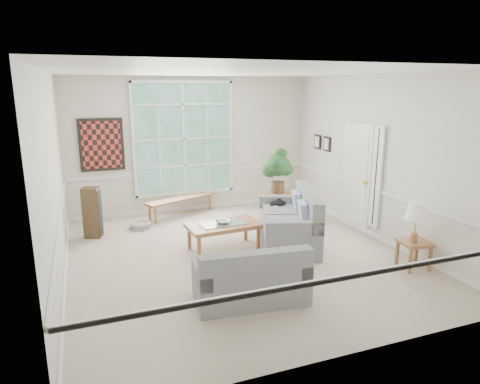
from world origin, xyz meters
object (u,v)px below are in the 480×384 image
(loveseat_right, at_px, (288,218))
(end_table, at_px, (280,207))
(loveseat_front, at_px, (250,272))
(side_table, at_px, (413,254))
(coffee_table, at_px, (224,236))

(loveseat_right, xyz_separation_m, end_table, (0.50, 1.34, -0.20))
(loveseat_front, xyz_separation_m, side_table, (2.79, 0.08, -0.17))
(loveseat_right, height_order, coffee_table, loveseat_right)
(loveseat_right, bearing_deg, coffee_table, -167.83)
(loveseat_front, distance_m, end_table, 3.62)
(coffee_table, relative_size, end_table, 2.16)
(loveseat_right, xyz_separation_m, side_table, (1.38, -1.65, -0.27))
(loveseat_right, xyz_separation_m, loveseat_front, (-1.41, -1.73, -0.10))
(end_table, distance_m, side_table, 3.12)
(loveseat_front, height_order, end_table, loveseat_front)
(coffee_table, height_order, side_table, coffee_table)
(coffee_table, distance_m, side_table, 3.11)
(loveseat_front, distance_m, side_table, 2.80)
(side_table, bearing_deg, coffee_table, 144.80)
(loveseat_right, bearing_deg, end_table, 88.64)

